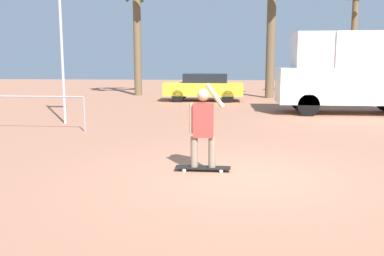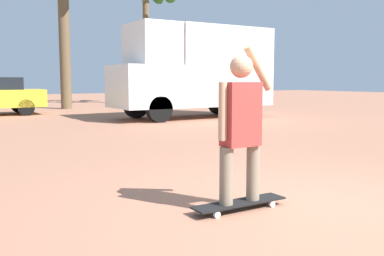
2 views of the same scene
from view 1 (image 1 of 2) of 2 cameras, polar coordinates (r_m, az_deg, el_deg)
ground_plane at (r=8.04m, az=6.61°, el=-6.41°), size 80.00×80.00×0.00m
skateboard at (r=8.33m, az=1.48°, el=-5.29°), size 1.07×0.24×0.08m
person_skateboarder at (r=8.16m, az=1.50°, el=0.62°), size 0.68×0.23×1.62m
camper_van at (r=18.43m, az=20.91°, el=7.22°), size 5.77×2.13×3.23m
parked_car_yellow at (r=22.71m, az=1.62°, el=5.55°), size 4.14×1.74×1.46m
flagpole at (r=15.15m, az=-16.93°, el=15.07°), size 0.96×0.12×6.69m
plaza_railing_segment at (r=13.88m, az=-20.73°, el=3.24°), size 3.38×0.05×1.08m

